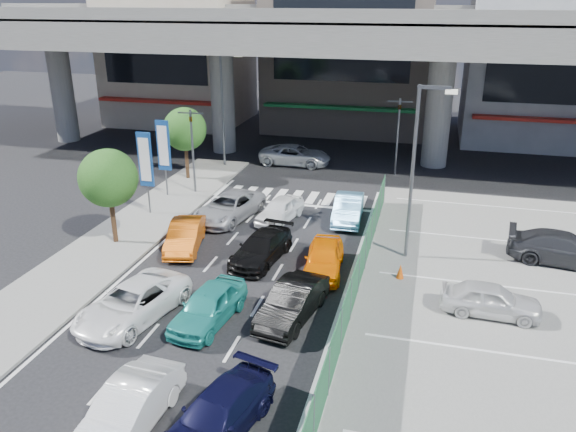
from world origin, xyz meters
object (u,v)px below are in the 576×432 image
(traffic_light_left, at_px, (192,131))
(signboard_near, at_px, (145,162))
(street_lamp_right, at_px, (418,159))
(minivan_navy_back, at_px, (218,415))
(sedan_white_mid_left, at_px, (133,303))
(street_lamp_left, at_px, (224,100))
(taxi_teal_mid, at_px, (208,306))
(sedan_black_mid, at_px, (261,248))
(hatch_black_mid_right, at_px, (293,302))
(wagon_silver_front_left, at_px, (229,207))
(taxi_orange_left, at_px, (185,236))
(tree_near, at_px, (108,178))
(crossing_wagon_silver, at_px, (295,155))
(sedan_white_front_mid, at_px, (280,210))
(kei_truck_front_right, at_px, (348,209))
(parked_sedan_white, at_px, (491,299))
(signboard_far, at_px, (164,148))
(hatch_white_back_mid, at_px, (128,409))
(traffic_cone, at_px, (400,271))
(tree_far, at_px, (185,129))
(parked_sedan_dgrey, at_px, (564,249))

(traffic_light_left, xyz_separation_m, signboard_near, (-1.00, -4.01, -0.87))
(street_lamp_right, distance_m, minivan_navy_back, 14.28)
(sedan_white_mid_left, bearing_deg, street_lamp_left, 112.77)
(sedan_white_mid_left, xyz_separation_m, taxi_teal_mid, (2.85, 0.51, 0.00))
(minivan_navy_back, xyz_separation_m, sedan_black_mid, (-2.05, 10.84, 0.01))
(traffic_light_left, relative_size, signboard_near, 1.11)
(hatch_black_mid_right, xyz_separation_m, wagon_silver_front_left, (-5.84, 9.00, 0.00))
(minivan_navy_back, height_order, taxi_orange_left, taxi_orange_left)
(tree_near, bearing_deg, crossing_wagon_silver, 71.38)
(sedan_white_front_mid, bearing_deg, kei_truck_front_right, 27.50)
(street_lamp_left, distance_m, parked_sedan_white, 23.81)
(crossing_wagon_silver, bearing_deg, kei_truck_front_right, -150.98)
(traffic_light_left, bearing_deg, street_lamp_right, -24.16)
(sedan_white_front_mid, xyz_separation_m, parked_sedan_white, (10.34, -7.37, 0.06))
(signboard_far, height_order, hatch_white_back_mid, signboard_far)
(street_lamp_right, bearing_deg, traffic_cone, -96.79)
(wagon_silver_front_left, height_order, sedan_white_front_mid, wagon_silver_front_left)
(sedan_black_mid, bearing_deg, taxi_teal_mid, -85.64)
(hatch_white_back_mid, xyz_separation_m, hatch_black_mid_right, (3.04, 6.84, 0.00))
(tree_far, bearing_deg, wagon_silver_front_left, -49.57)
(traffic_light_left, xyz_separation_m, signboard_far, (-1.40, -1.01, -0.87))
(signboard_near, bearing_deg, hatch_black_mid_right, -39.39)
(hatch_white_back_mid, height_order, taxi_orange_left, hatch_white_back_mid)
(signboard_near, height_order, taxi_orange_left, signboard_near)
(taxi_orange_left, bearing_deg, hatch_black_mid_right, -50.15)
(parked_sedan_white, height_order, parked_sedan_dgrey, parked_sedan_dgrey)
(street_lamp_right, height_order, taxi_teal_mid, street_lamp_right)
(traffic_cone, bearing_deg, wagon_silver_front_left, 153.46)
(tree_near, distance_m, tree_far, 10.53)
(traffic_light_left, bearing_deg, tree_far, 122.62)
(sedan_white_front_mid, bearing_deg, wagon_silver_front_left, -158.09)
(traffic_cone, bearing_deg, sedan_white_mid_left, -148.92)
(sedan_white_mid_left, bearing_deg, wagon_silver_front_left, 102.50)
(wagon_silver_front_left, relative_size, kei_truck_front_right, 1.19)
(tree_far, relative_size, taxi_orange_left, 1.18)
(minivan_navy_back, xyz_separation_m, taxi_orange_left, (-6.01, 11.21, 0.05))
(hatch_white_back_mid, distance_m, sedan_white_mid_left, 5.98)
(minivan_navy_back, bearing_deg, sedan_white_front_mid, 113.71)
(hatch_black_mid_right, relative_size, parked_sedan_white, 1.12)
(traffic_light_left, relative_size, taxi_teal_mid, 1.28)
(sedan_white_mid_left, relative_size, parked_sedan_white, 1.33)
(signboard_far, xyz_separation_m, sedan_black_mid, (8.15, -7.03, -2.43))
(street_lamp_right, xyz_separation_m, sedan_black_mid, (-6.62, -2.04, -4.14))
(hatch_white_back_mid, xyz_separation_m, sedan_white_mid_left, (-2.79, 5.29, 0.00))
(parked_sedan_white, bearing_deg, parked_sedan_dgrey, -30.56)
(crossing_wagon_silver, bearing_deg, taxi_orange_left, 173.96)
(sedan_white_front_mid, bearing_deg, tree_far, 157.30)
(hatch_black_mid_right, xyz_separation_m, parked_sedan_white, (7.26, 2.09, 0.01))
(street_lamp_right, distance_m, tree_far, 17.27)
(tree_far, xyz_separation_m, minivan_navy_back, (10.41, -21.38, -2.76))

